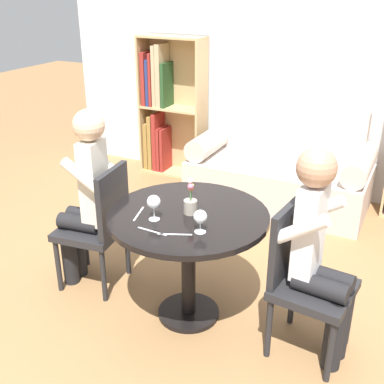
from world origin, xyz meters
TOP-DOWN VIEW (x-y plane):
  - ground_plane at (0.00, 0.00)m, footprint 16.00×16.00m
  - back_wall at (0.00, 2.38)m, footprint 5.20×0.05m
  - round_table at (0.00, 0.00)m, footprint 0.97×0.97m
  - couch at (0.00, 1.96)m, footprint 1.67×0.80m
  - bookshelf_left at (-1.40, 2.22)m, footprint 0.72×0.28m
  - chair_left at (-0.71, 0.05)m, footprint 0.47×0.47m
  - chair_right at (0.71, 0.03)m, footprint 0.46×0.46m
  - person_left at (-0.79, 0.03)m, footprint 0.44×0.37m
  - person_right at (0.79, 0.02)m, footprint 0.44×0.37m
  - wine_glass_left at (-0.14, -0.16)m, footprint 0.08×0.08m
  - wine_glass_right at (0.16, -0.18)m, footprint 0.08×0.08m
  - flower_vase at (0.01, 0.01)m, footprint 0.08×0.08m
  - knife_left_setting at (-0.26, -0.14)m, footprint 0.06×0.19m
  - fork_left_setting at (-0.08, -0.29)m, footprint 0.19×0.02m
  - knife_right_setting at (0.05, -0.27)m, footprint 0.18×0.09m

SIDE VIEW (x-z plane):
  - ground_plane at x=0.00m, z-range 0.00..0.00m
  - couch at x=0.00m, z-range -0.15..0.77m
  - chair_left at x=-0.71m, z-range 0.04..0.94m
  - chair_right at x=0.71m, z-range 0.04..0.94m
  - round_table at x=0.00m, z-range 0.23..0.97m
  - person_right at x=0.79m, z-range 0.05..1.31m
  - person_left at x=-0.79m, z-range 0.04..1.33m
  - bookshelf_left at x=-1.40m, z-range -0.02..1.48m
  - knife_left_setting at x=-0.26m, z-range 0.74..0.75m
  - fork_left_setting at x=-0.08m, z-range 0.74..0.75m
  - knife_right_setting at x=0.05m, z-range 0.74..0.75m
  - flower_vase at x=0.01m, z-range 0.71..0.94m
  - wine_glass_right at x=0.16m, z-range 0.77..0.90m
  - wine_glass_left at x=-0.14m, z-range 0.77..0.93m
  - back_wall at x=0.00m, z-range 0.00..2.70m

